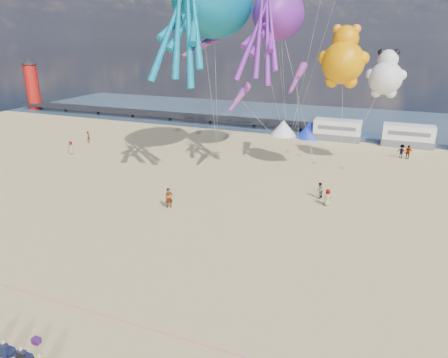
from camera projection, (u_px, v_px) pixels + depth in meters
ground at (165, 272)px, 25.85m from camera, size 120.00×120.00×0.00m
water at (313, 119)px, 73.93m from camera, size 120.00×120.00×0.00m
pier at (151, 113)px, 73.73m from camera, size 60.00×3.00×0.50m
lighthouse at (32, 87)px, 82.30m from camera, size 2.60×2.60×9.00m
motorhome_0 at (337, 130)px, 58.22m from camera, size 6.60×2.50×3.00m
motorhome_1 at (408, 136)px, 54.92m from camera, size 6.60×2.50×3.00m
tent_white at (283, 128)px, 61.11m from camera, size 4.00×4.00×2.40m
tent_blue at (309, 130)px, 59.72m from camera, size 4.00×4.00×2.40m
spectator_row at (7, 350)px, 18.60m from camera, size 6.10×0.90×1.30m
cooler_purple at (36, 341)px, 19.82m from camera, size 0.40×0.30×0.32m
rope_line at (118, 320)px, 21.47m from camera, size 34.00×0.03×0.03m
standing_person at (169, 198)px, 35.27m from camera, size 0.80×0.77×1.84m
beachgoer_0 at (71, 148)px, 51.50m from camera, size 0.68×0.50×1.71m
beachgoer_1 at (319, 190)px, 37.39m from camera, size 0.67×0.87×1.57m
beachgoer_2 at (402, 151)px, 49.84m from camera, size 1.02×0.91×1.72m
beachgoer_3 at (408, 152)px, 49.32m from camera, size 1.22×0.81×1.77m
beachgoer_5 at (89, 137)px, 57.20m from camera, size 1.34×1.43×1.61m
beachgoer_6 at (328, 197)px, 35.80m from camera, size 0.68×0.63×1.55m
sandbag_a at (218, 153)px, 51.91m from camera, size 0.50×0.35×0.22m
sandbag_b at (314, 163)px, 47.85m from camera, size 0.50×0.35×0.22m
sandbag_c at (341, 168)px, 45.92m from camera, size 0.50×0.35×0.22m
sandbag_d at (299, 156)px, 50.62m from camera, size 0.50×0.35×0.22m
sandbag_e at (287, 152)px, 52.35m from camera, size 0.50×0.35×0.22m
kite_octopus_teal at (213, 0)px, 42.42m from camera, size 5.89×12.93×14.58m
kite_octopus_purple at (279, 15)px, 43.65m from camera, size 4.61×10.60×12.08m
kite_panda at (385, 78)px, 42.58m from camera, size 5.04×4.85×5.97m
kite_teddy_orange at (343, 63)px, 38.57m from camera, size 5.17×4.89×6.99m
windsock_left at (205, 44)px, 43.55m from camera, size 3.71×6.83×6.94m
windsock_mid at (297, 78)px, 44.03m from camera, size 1.28×5.76×5.72m
windsock_right at (239, 98)px, 40.75m from camera, size 1.51×4.44×4.36m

